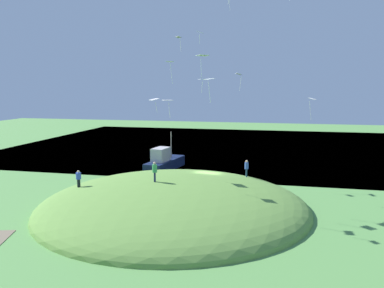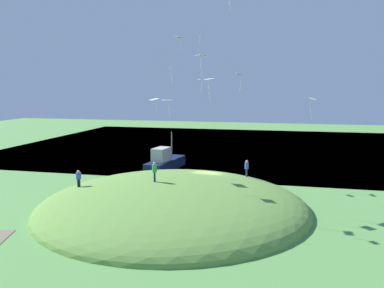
{
  "view_description": "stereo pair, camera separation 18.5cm",
  "coord_description": "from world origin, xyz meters",
  "px_view_note": "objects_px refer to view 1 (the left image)",
  "views": [
    {
      "loc": [
        38.82,
        7.11,
        10.73
      ],
      "look_at": [
        2.21,
        -1.22,
        5.24
      ],
      "focal_mm": 36.76,
      "sensor_mm": 36.0,
      "label": 1
    },
    {
      "loc": [
        38.78,
        7.29,
        10.73
      ],
      "look_at": [
        2.21,
        -1.22,
        5.24
      ],
      "focal_mm": 36.76,
      "sensor_mm": 36.0,
      "label": 2
    }
  ],
  "objects_px": {
    "kite_7": "(179,38)",
    "kite_12": "(170,63)",
    "person_walking_path": "(78,177)",
    "mooring_post": "(197,176)",
    "kite_13": "(209,80)",
    "person_with_child": "(247,166)",
    "kite_10": "(168,101)",
    "kite_1": "(312,100)",
    "kite_2": "(200,33)",
    "boat_on_lake": "(164,162)",
    "person_on_hilltop": "(155,169)",
    "kite_8": "(202,80)",
    "kite_5": "(239,75)",
    "kite_4": "(154,100)",
    "kite_3": "(203,56)"
  },
  "relations": [
    {
      "from": "kite_7",
      "to": "kite_12",
      "type": "distance_m",
      "value": 12.5
    },
    {
      "from": "person_walking_path",
      "to": "mooring_post",
      "type": "relative_size",
      "value": 1.34
    },
    {
      "from": "kite_7",
      "to": "kite_13",
      "type": "bearing_deg",
      "value": 27.54
    },
    {
      "from": "person_with_child",
      "to": "kite_10",
      "type": "height_order",
      "value": "kite_10"
    },
    {
      "from": "kite_1",
      "to": "kite_13",
      "type": "relative_size",
      "value": 1.07
    },
    {
      "from": "kite_1",
      "to": "kite_7",
      "type": "distance_m",
      "value": 16.61
    },
    {
      "from": "person_walking_path",
      "to": "kite_1",
      "type": "height_order",
      "value": "kite_1"
    },
    {
      "from": "person_with_child",
      "to": "kite_2",
      "type": "xyz_separation_m",
      "value": [
        -1.96,
        -5.28,
        13.55
      ]
    },
    {
      "from": "boat_on_lake",
      "to": "person_with_child",
      "type": "bearing_deg",
      "value": 61.37
    },
    {
      "from": "kite_12",
      "to": "kite_1",
      "type": "bearing_deg",
      "value": 127.79
    },
    {
      "from": "person_walking_path",
      "to": "mooring_post",
      "type": "xyz_separation_m",
      "value": [
        -11.36,
        8.64,
        -2.01
      ]
    },
    {
      "from": "kite_10",
      "to": "kite_12",
      "type": "distance_m",
      "value": 3.29
    },
    {
      "from": "person_on_hilltop",
      "to": "kite_8",
      "type": "bearing_deg",
      "value": 74.0
    },
    {
      "from": "kite_1",
      "to": "kite_8",
      "type": "xyz_separation_m",
      "value": [
        11.75,
        -9.47,
        1.91
      ]
    },
    {
      "from": "boat_on_lake",
      "to": "kite_13",
      "type": "xyz_separation_m",
      "value": [
        13.42,
        8.35,
        10.23
      ]
    },
    {
      "from": "kite_10",
      "to": "kite_12",
      "type": "bearing_deg",
      "value": 106.5
    },
    {
      "from": "kite_7",
      "to": "mooring_post",
      "type": "xyz_separation_m",
      "value": [
        2.08,
        2.66,
        -15.69
      ]
    },
    {
      "from": "boat_on_lake",
      "to": "person_with_child",
      "type": "height_order",
      "value": "boat_on_lake"
    },
    {
      "from": "person_on_hilltop",
      "to": "kite_7",
      "type": "distance_m",
      "value": 18.07
    },
    {
      "from": "kite_7",
      "to": "kite_13",
      "type": "distance_m",
      "value": 13.12
    },
    {
      "from": "kite_1",
      "to": "kite_2",
      "type": "relative_size",
      "value": 1.8
    },
    {
      "from": "person_walking_path",
      "to": "person_with_child",
      "type": "xyz_separation_m",
      "value": [
        -7.49,
        14.59,
        0.14
      ]
    },
    {
      "from": "person_walking_path",
      "to": "kite_7",
      "type": "xyz_separation_m",
      "value": [
        -13.44,
        5.98,
        13.68
      ]
    },
    {
      "from": "kite_5",
      "to": "kite_10",
      "type": "bearing_deg",
      "value": -24.12
    },
    {
      "from": "person_with_child",
      "to": "kite_8",
      "type": "height_order",
      "value": "kite_8"
    },
    {
      "from": "person_with_child",
      "to": "kite_5",
      "type": "xyz_separation_m",
      "value": [
        -5.34,
        -1.5,
        9.27
      ]
    },
    {
      "from": "kite_8",
      "to": "kite_10",
      "type": "relative_size",
      "value": 0.68
    },
    {
      "from": "kite_2",
      "to": "person_on_hilltop",
      "type": "bearing_deg",
      "value": -14.43
    },
    {
      "from": "kite_10",
      "to": "kite_7",
      "type": "bearing_deg",
      "value": -170.03
    },
    {
      "from": "person_with_child",
      "to": "kite_10",
      "type": "bearing_deg",
      "value": 113.71
    },
    {
      "from": "kite_2",
      "to": "kite_5",
      "type": "relative_size",
      "value": 0.67
    },
    {
      "from": "person_with_child",
      "to": "kite_7",
      "type": "xyz_separation_m",
      "value": [
        -5.95,
        -8.61,
        13.55
      ]
    },
    {
      "from": "person_walking_path",
      "to": "kite_10",
      "type": "bearing_deg",
      "value": -56.32
    },
    {
      "from": "kite_4",
      "to": "boat_on_lake",
      "type": "bearing_deg",
      "value": -167.14
    },
    {
      "from": "kite_2",
      "to": "kite_7",
      "type": "xyz_separation_m",
      "value": [
        -3.99,
        -3.33,
        0.0
      ]
    },
    {
      "from": "kite_2",
      "to": "kite_3",
      "type": "xyz_separation_m",
      "value": [
        5.02,
        1.3,
        -2.79
      ]
    },
    {
      "from": "kite_13",
      "to": "mooring_post",
      "type": "xyz_separation_m",
      "value": [
        -8.67,
        -2.94,
        -10.68
      ]
    },
    {
      "from": "person_walking_path",
      "to": "kite_7",
      "type": "relative_size",
      "value": 0.92
    },
    {
      "from": "kite_3",
      "to": "kite_10",
      "type": "xyz_separation_m",
      "value": [
        2.82,
        -2.54,
        -4.02
      ]
    },
    {
      "from": "kite_5",
      "to": "mooring_post",
      "type": "bearing_deg",
      "value": -71.67
    },
    {
      "from": "person_with_child",
      "to": "kite_10",
      "type": "distance_m",
      "value": 11.07
    },
    {
      "from": "kite_3",
      "to": "kite_5",
      "type": "relative_size",
      "value": 1.09
    },
    {
      "from": "kite_5",
      "to": "kite_10",
      "type": "distance_m",
      "value": 12.56
    },
    {
      "from": "kite_2",
      "to": "kite_13",
      "type": "xyz_separation_m",
      "value": [
        6.76,
        2.28,
        -5.01
      ]
    },
    {
      "from": "kite_2",
      "to": "mooring_post",
      "type": "xyz_separation_m",
      "value": [
        -1.91,
        -0.66,
        -15.69
      ]
    },
    {
      "from": "kite_5",
      "to": "kite_8",
      "type": "relative_size",
      "value": 1.76
    },
    {
      "from": "kite_10",
      "to": "kite_13",
      "type": "relative_size",
      "value": 0.75
    },
    {
      "from": "person_with_child",
      "to": "kite_12",
      "type": "distance_m",
      "value": 13.19
    },
    {
      "from": "kite_8",
      "to": "mooring_post",
      "type": "relative_size",
      "value": 0.94
    },
    {
      "from": "boat_on_lake",
      "to": "person_with_child",
      "type": "distance_m",
      "value": 14.35
    }
  ]
}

